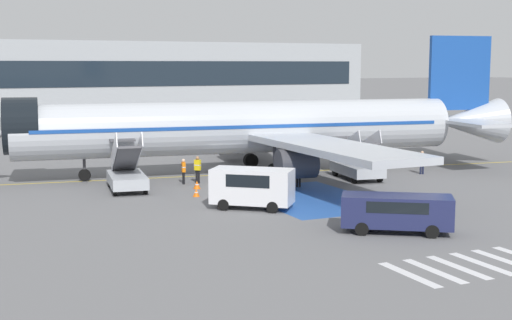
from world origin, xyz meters
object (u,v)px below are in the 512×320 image
object	(u,v)px
airliner	(250,127)
traffic_cone_0	(196,193)
ground_crew_0	(422,161)
traffic_cone_1	(197,185)
boarding_stairs_aft	(357,166)
ground_crew_3	(198,168)
service_van_1	(252,185)
fuel_tanker	(208,125)
boarding_stairs_forward	(127,175)
ground_crew_1	(184,170)
traffic_cone_2	(220,179)
ground_crew_2	(298,171)
service_van_0	(397,210)

from	to	relation	value
airliner	traffic_cone_0	distance (m)	10.18
ground_crew_0	traffic_cone_1	size ratio (longest dim) A/B	3.26
boarding_stairs_aft	airliner	bearing A→B (deg)	145.88
ground_crew_3	traffic_cone_1	bearing A→B (deg)	-63.24
service_van_1	fuel_tanker	bearing A→B (deg)	-157.24
boarding_stairs_forward	boarding_stairs_aft	world-z (taller)	boarding_stairs_forward
service_van_1	traffic_cone_1	distance (m)	7.40
fuel_tanker	boarding_stairs_aft	bearing A→B (deg)	-86.52
ground_crew_1	ground_crew_3	distance (m)	0.97
boarding_stairs_forward	ground_crew_0	size ratio (longest dim) A/B	3.17
boarding_stairs_forward	ground_crew_3	world-z (taller)	boarding_stairs_forward
traffic_cone_0	traffic_cone_2	world-z (taller)	traffic_cone_2
traffic_cone_0	ground_crew_3	bearing A→B (deg)	68.93
fuel_tanker	ground_crew_3	world-z (taller)	fuel_tanker
ground_crew_0	ground_crew_1	xyz separation A→B (m)	(-17.35, 3.10, 0.00)
traffic_cone_2	traffic_cone_0	bearing A→B (deg)	-128.39
service_van_1	ground_crew_0	bearing A→B (deg)	150.14
fuel_tanker	ground_crew_1	world-z (taller)	fuel_tanker
ground_crew_0	ground_crew_1	bearing A→B (deg)	-167.03
airliner	ground_crew_0	size ratio (longest dim) A/B	24.47
traffic_cone_2	ground_crew_0	bearing A→B (deg)	-8.96
traffic_cone_1	traffic_cone_2	bearing A→B (deg)	32.51
fuel_tanker	ground_crew_2	world-z (taller)	fuel_tanker
ground_crew_0	traffic_cone_1	distance (m)	17.20
boarding_stairs_aft	ground_crew_1	distance (m)	12.16
airliner	boarding_stairs_forward	world-z (taller)	airliner
airliner	boarding_stairs_forward	bearing A→B (deg)	115.18
boarding_stairs_forward	boarding_stairs_aft	distance (m)	16.02
boarding_stairs_forward	traffic_cone_0	distance (m)	5.16
fuel_tanker	service_van_1	xyz separation A→B (m)	(-9.61, -32.24, -0.54)
boarding_stairs_aft	service_van_0	distance (m)	16.15
ground_crew_0	service_van_1	bearing A→B (deg)	-136.11
boarding_stairs_forward	traffic_cone_1	world-z (taller)	boarding_stairs_forward
service_van_0	traffic_cone_1	bearing A→B (deg)	-129.26
boarding_stairs_forward	traffic_cone_1	xyz separation A→B (m)	(4.25, -1.36, -0.71)
service_van_1	ground_crew_1	distance (m)	9.41
fuel_tanker	ground_crew_2	size ratio (longest dim) A/B	4.87
traffic_cone_1	ground_crew_1	bearing A→B (deg)	95.26
ground_crew_3	traffic_cone_1	size ratio (longest dim) A/B	3.53
service_van_1	ground_crew_1	size ratio (longest dim) A/B	2.76
ground_crew_0	ground_crew_1	size ratio (longest dim) A/B	1.00
boarding_stairs_forward	fuel_tanker	xyz separation A→B (m)	(14.50, 23.59, 0.90)
fuel_tanker	ground_crew_3	bearing A→B (deg)	-111.93
boarding_stairs_aft	traffic_cone_1	distance (m)	11.66
airliner	ground_crew_2	world-z (taller)	airliner
service_van_1	ground_crew_3	world-z (taller)	service_van_1
service_van_1	ground_crew_3	size ratio (longest dim) A/B	2.55
ground_crew_0	ground_crew_2	distance (m)	10.93
boarding_stairs_aft	ground_crew_0	xyz separation A→B (m)	(5.55, -0.13, 0.05)
service_van_1	ground_crew_0	distance (m)	17.67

